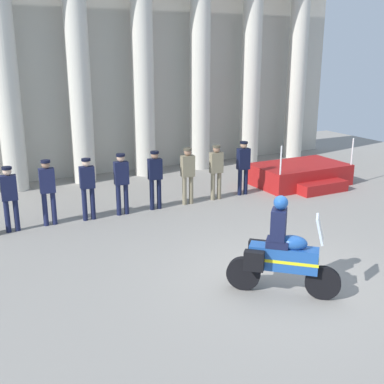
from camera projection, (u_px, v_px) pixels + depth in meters
The scene contains 12 objects.
ground_plane at pixel (277, 280), 9.51m from camera, with size 28.00×28.00×0.00m, color gray.
colonnade_backdrop at pixel (137, 62), 17.08m from camera, with size 17.57×1.61×7.47m.
reviewing_stand at pixel (301, 175), 16.27m from camera, with size 3.11×2.39×1.59m.
officer_in_row_0 at pixel (9, 194), 11.83m from camera, with size 0.40×0.25×1.66m.
officer_in_row_1 at pixel (48, 187), 12.28m from camera, with size 0.40×0.25×1.72m.
officer_in_row_2 at pixel (87, 184), 12.67m from camera, with size 0.40×0.25×1.68m.
officer_in_row_3 at pixel (122, 179), 13.08m from camera, with size 0.40×0.25×1.71m.
officer_in_row_4 at pixel (155, 175), 13.55m from camera, with size 0.40×0.25×1.68m.
officer_in_row_5 at pixel (188, 172), 14.00m from camera, with size 0.40×0.25×1.67m.
officer_in_row_6 at pixel (216, 168), 14.47m from camera, with size 0.40×0.25×1.67m.
officer_in_row_7 at pixel (243, 164), 14.95m from camera, with size 0.40×0.25×1.69m.
motorcycle_with_rider at pixel (280, 254), 8.78m from camera, with size 1.62×1.51×1.90m.
Camera 1 is at (-5.45, -6.92, 4.33)m, focal length 45.13 mm.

